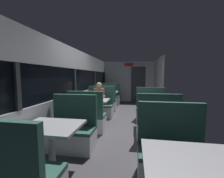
{
  "coord_description": "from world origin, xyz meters",
  "views": [
    {
      "loc": [
        0.36,
        -3.99,
        1.49
      ],
      "look_at": [
        -0.45,
        0.97,
        1.02
      ],
      "focal_mm": 22.51,
      "sensor_mm": 36.0,
      "label": 1
    }
  ],
  "objects_px": {
    "dining_table_near_window": "(51,131)",
    "bench_rear_aisle_facing_entry": "(151,111)",
    "dining_table_mid_window": "(95,103)",
    "dining_table_far_window": "(108,94)",
    "dining_table_front_aisle": "(193,170)",
    "bench_near_window_facing_entry": "(72,133)",
    "bench_front_aisle_facing_entry": "(172,158)",
    "seated_passenger": "(99,102)",
    "bench_mid_window_facing_end": "(87,119)",
    "dining_table_rear_aisle": "(154,106)",
    "coffee_cup_primary": "(95,99)",
    "bench_far_window_facing_entry": "(111,98)",
    "bench_far_window_facing_end": "(105,103)",
    "bench_rear_aisle_facing_end": "(157,125)",
    "bench_mid_window_facing_entry": "(100,107)"
  },
  "relations": [
    {
      "from": "bench_rear_aisle_facing_entry",
      "to": "coffee_cup_primary",
      "type": "height_order",
      "value": "bench_rear_aisle_facing_entry"
    },
    {
      "from": "dining_table_rear_aisle",
      "to": "seated_passenger",
      "type": "height_order",
      "value": "seated_passenger"
    },
    {
      "from": "bench_rear_aisle_facing_end",
      "to": "bench_front_aisle_facing_entry",
      "type": "bearing_deg",
      "value": -90.0
    },
    {
      "from": "bench_near_window_facing_entry",
      "to": "seated_passenger",
      "type": "bearing_deg",
      "value": 90.0
    },
    {
      "from": "dining_table_near_window",
      "to": "bench_rear_aisle_facing_entry",
      "type": "height_order",
      "value": "bench_rear_aisle_facing_entry"
    },
    {
      "from": "bench_near_window_facing_entry",
      "to": "dining_table_rear_aisle",
      "type": "bearing_deg",
      "value": 38.85
    },
    {
      "from": "bench_mid_window_facing_entry",
      "to": "dining_table_front_aisle",
      "type": "xyz_separation_m",
      "value": [
        1.79,
        -3.64,
        0.31
      ]
    },
    {
      "from": "bench_front_aisle_facing_entry",
      "to": "seated_passenger",
      "type": "xyz_separation_m",
      "value": [
        -1.79,
        2.87,
        0.21
      ]
    },
    {
      "from": "bench_mid_window_facing_end",
      "to": "dining_table_mid_window",
      "type": "bearing_deg",
      "value": 90.0
    },
    {
      "from": "dining_table_mid_window",
      "to": "coffee_cup_primary",
      "type": "distance_m",
      "value": 0.17
    },
    {
      "from": "bench_near_window_facing_entry",
      "to": "bench_rear_aisle_facing_entry",
      "type": "relative_size",
      "value": 1.0
    },
    {
      "from": "bench_rear_aisle_facing_entry",
      "to": "coffee_cup_primary",
      "type": "bearing_deg",
      "value": -161.97
    },
    {
      "from": "dining_table_front_aisle",
      "to": "dining_table_rear_aisle",
      "type": "xyz_separation_m",
      "value": [
        0.0,
        2.74,
        0.0
      ]
    },
    {
      "from": "bench_near_window_facing_entry",
      "to": "bench_far_window_facing_entry",
      "type": "distance_m",
      "value": 4.68
    },
    {
      "from": "dining_table_near_window",
      "to": "dining_table_front_aisle",
      "type": "xyz_separation_m",
      "value": [
        1.79,
        -0.6,
        0.0
      ]
    },
    {
      "from": "dining_table_front_aisle",
      "to": "seated_passenger",
      "type": "height_order",
      "value": "seated_passenger"
    },
    {
      "from": "dining_table_near_window",
      "to": "seated_passenger",
      "type": "height_order",
      "value": "seated_passenger"
    },
    {
      "from": "bench_front_aisle_facing_entry",
      "to": "bench_rear_aisle_facing_entry",
      "type": "relative_size",
      "value": 1.0
    },
    {
      "from": "bench_mid_window_facing_end",
      "to": "bench_front_aisle_facing_entry",
      "type": "xyz_separation_m",
      "value": [
        1.79,
        -1.54,
        0.0
      ]
    },
    {
      "from": "dining_table_mid_window",
      "to": "dining_table_front_aisle",
      "type": "distance_m",
      "value": 3.44
    },
    {
      "from": "bench_rear_aisle_facing_end",
      "to": "bench_near_window_facing_entry",
      "type": "bearing_deg",
      "value": -157.47
    },
    {
      "from": "dining_table_rear_aisle",
      "to": "bench_rear_aisle_facing_entry",
      "type": "xyz_separation_m",
      "value": [
        0.0,
        0.7,
        -0.31
      ]
    },
    {
      "from": "coffee_cup_primary",
      "to": "seated_passenger",
      "type": "bearing_deg",
      "value": 93.04
    },
    {
      "from": "bench_far_window_facing_entry",
      "to": "coffee_cup_primary",
      "type": "relative_size",
      "value": 12.22
    },
    {
      "from": "dining_table_far_window",
      "to": "seated_passenger",
      "type": "bearing_deg",
      "value": -90.0
    },
    {
      "from": "bench_rear_aisle_facing_end",
      "to": "seated_passenger",
      "type": "xyz_separation_m",
      "value": [
        -1.79,
        1.53,
        0.21
      ]
    },
    {
      "from": "bench_near_window_facing_entry",
      "to": "coffee_cup_primary",
      "type": "bearing_deg",
      "value": 88.65
    },
    {
      "from": "dining_table_mid_window",
      "to": "seated_passenger",
      "type": "height_order",
      "value": "seated_passenger"
    },
    {
      "from": "bench_mid_window_facing_end",
      "to": "dining_table_rear_aisle",
      "type": "height_order",
      "value": "bench_mid_window_facing_end"
    },
    {
      "from": "bench_mid_window_facing_end",
      "to": "seated_passenger",
      "type": "distance_m",
      "value": 1.34
    },
    {
      "from": "bench_front_aisle_facing_entry",
      "to": "dining_table_mid_window",
      "type": "bearing_deg",
      "value": 128.6
    },
    {
      "from": "dining_table_rear_aisle",
      "to": "coffee_cup_primary",
      "type": "bearing_deg",
      "value": 175.79
    },
    {
      "from": "bench_far_window_facing_end",
      "to": "bench_rear_aisle_facing_end",
      "type": "height_order",
      "value": "same"
    },
    {
      "from": "bench_rear_aisle_facing_end",
      "to": "dining_table_far_window",
      "type": "bearing_deg",
      "value": 118.91
    },
    {
      "from": "dining_table_rear_aisle",
      "to": "coffee_cup_primary",
      "type": "height_order",
      "value": "coffee_cup_primary"
    },
    {
      "from": "dining_table_far_window",
      "to": "dining_table_rear_aisle",
      "type": "bearing_deg",
      "value": -54.84
    },
    {
      "from": "bench_near_window_facing_entry",
      "to": "dining_table_mid_window",
      "type": "xyz_separation_m",
      "value": [
        0.0,
        1.64,
        0.31
      ]
    },
    {
      "from": "bench_near_window_facing_entry",
      "to": "dining_table_mid_window",
      "type": "relative_size",
      "value": 1.22
    },
    {
      "from": "dining_table_near_window",
      "to": "bench_far_window_facing_end",
      "type": "relative_size",
      "value": 0.82
    },
    {
      "from": "bench_far_window_facing_entry",
      "to": "bench_far_window_facing_end",
      "type": "bearing_deg",
      "value": -90.0
    },
    {
      "from": "bench_near_window_facing_entry",
      "to": "bench_far_window_facing_entry",
      "type": "xyz_separation_m",
      "value": [
        0.0,
        4.68,
        0.0
      ]
    },
    {
      "from": "dining_table_mid_window",
      "to": "bench_mid_window_facing_entry",
      "type": "bearing_deg",
      "value": 90.0
    },
    {
      "from": "bench_far_window_facing_end",
      "to": "seated_passenger",
      "type": "xyz_separation_m",
      "value": [
        0.0,
        -1.01,
        0.21
      ]
    },
    {
      "from": "dining_table_mid_window",
      "to": "dining_table_far_window",
      "type": "xyz_separation_m",
      "value": [
        0.0,
        2.34,
        0.0
      ]
    },
    {
      "from": "dining_table_near_window",
      "to": "bench_near_window_facing_entry",
      "type": "relative_size",
      "value": 0.82
    },
    {
      "from": "dining_table_far_window",
      "to": "bench_front_aisle_facing_entry",
      "type": "height_order",
      "value": "bench_front_aisle_facing_entry"
    },
    {
      "from": "dining_table_near_window",
      "to": "bench_far_window_facing_end",
      "type": "xyz_separation_m",
      "value": [
        0.0,
        3.98,
        -0.31
      ]
    },
    {
      "from": "dining_table_far_window",
      "to": "bench_rear_aisle_facing_end",
      "type": "distance_m",
      "value": 3.72
    },
    {
      "from": "bench_mid_window_facing_end",
      "to": "seated_passenger",
      "type": "xyz_separation_m",
      "value": [
        0.0,
        1.33,
        0.21
      ]
    },
    {
      "from": "coffee_cup_primary",
      "to": "dining_table_near_window",
      "type": "bearing_deg",
      "value": -90.94
    }
  ]
}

